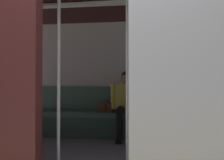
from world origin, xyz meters
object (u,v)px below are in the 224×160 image
bench_seat (118,118)px  person_seated (126,100)px  book (151,112)px  grab_pole_far (127,74)px  grab_pole_door (59,75)px  train_car (103,45)px  handbag (106,107)px

bench_seat → person_seated: bearing=160.9°
book → grab_pole_far: (0.21, 2.03, 0.58)m
book → grab_pole_door: grab_pole_door is taller
train_car → grab_pole_far: (-0.42, 0.86, -0.44)m
grab_pole_door → grab_pole_far: size_ratio=1.00×
bench_seat → person_seated: size_ratio=2.62×
bench_seat → book: book is taller
bench_seat → grab_pole_door: 2.17m
person_seated → handbag: (0.37, -0.08, -0.13)m
book → grab_pole_far: size_ratio=0.10×
train_car → person_seated: size_ratio=5.40×
book → grab_pole_door: 2.35m
person_seated → handbag: size_ratio=4.56×
train_car → person_seated: bearing=-100.5°
person_seated → grab_pole_door: grab_pole_door is taller
bench_seat → train_car: bearing=87.6°
book → handbag: bearing=-12.4°
train_car → bench_seat: (-0.05, -1.13, -1.14)m
bench_seat → handbag: (0.22, -0.03, 0.19)m
person_seated → bench_seat: bearing=-19.1°
grab_pole_door → person_seated: bearing=-104.8°
bench_seat → grab_pole_far: size_ratio=1.48×
book → grab_pole_door: size_ratio=0.10×
train_car → book: 1.68m
person_seated → grab_pole_door: bearing=75.2°
handbag → book: (-0.80, -0.02, -0.07)m
bench_seat → grab_pole_door: grab_pole_door is taller
grab_pole_far → person_seated: bearing=-83.5°
person_seated → grab_pole_far: grab_pole_far is taller
train_car → grab_pole_far: size_ratio=3.05×
book → person_seated: bearing=-0.7°
book → grab_pole_door: bearing=51.7°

